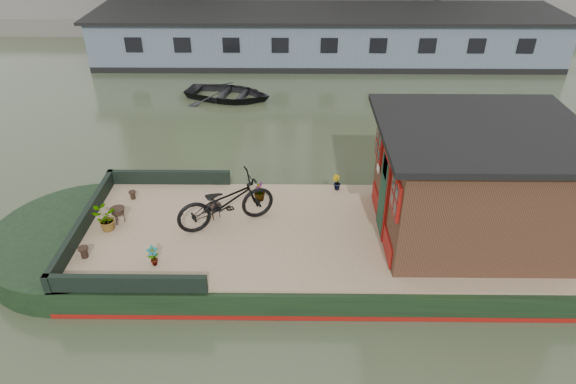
{
  "coord_description": "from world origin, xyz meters",
  "views": [
    {
      "loc": [
        -1.46,
        -8.92,
        7.18
      ],
      "look_at": [
        -1.56,
        0.5,
        1.3
      ],
      "focal_mm": 32.0,
      "sensor_mm": 36.0,
      "label": 1
    }
  ],
  "objects_px": {
    "cabin": "(473,182)",
    "bicycle": "(226,202)",
    "dinghy": "(228,90)",
    "brazier_front": "(119,215)",
    "brazier_rear": "(215,211)",
    "potted_plant_a": "(153,256)"
  },
  "relations": [
    {
      "from": "bicycle",
      "to": "dinghy",
      "type": "distance_m",
      "value": 9.03
    },
    {
      "from": "dinghy",
      "to": "potted_plant_a",
      "type": "bearing_deg",
      "value": -167.16
    },
    {
      "from": "brazier_front",
      "to": "brazier_rear",
      "type": "xyz_separation_m",
      "value": [
        2.07,
        0.2,
        -0.01
      ]
    },
    {
      "from": "cabin",
      "to": "brazier_rear",
      "type": "height_order",
      "value": "cabin"
    },
    {
      "from": "brazier_front",
      "to": "brazier_rear",
      "type": "distance_m",
      "value": 2.08
    },
    {
      "from": "potted_plant_a",
      "to": "brazier_rear",
      "type": "xyz_separation_m",
      "value": [
        0.98,
        1.62,
        -0.05
      ]
    },
    {
      "from": "bicycle",
      "to": "brazier_front",
      "type": "height_order",
      "value": "bicycle"
    },
    {
      "from": "bicycle",
      "to": "potted_plant_a",
      "type": "distance_m",
      "value": 1.93
    },
    {
      "from": "cabin",
      "to": "bicycle",
      "type": "xyz_separation_m",
      "value": [
        -5.07,
        0.23,
        -0.66
      ]
    },
    {
      "from": "brazier_rear",
      "to": "dinghy",
      "type": "height_order",
      "value": "brazier_rear"
    },
    {
      "from": "brazier_front",
      "to": "cabin",
      "type": "bearing_deg",
      "value": -1.9
    },
    {
      "from": "cabin",
      "to": "brazier_rear",
      "type": "bearing_deg",
      "value": 175.28
    },
    {
      "from": "potted_plant_a",
      "to": "dinghy",
      "type": "xyz_separation_m",
      "value": [
        0.29,
        10.34,
        -0.54
      ]
    },
    {
      "from": "bicycle",
      "to": "brazier_rear",
      "type": "height_order",
      "value": "bicycle"
    },
    {
      "from": "cabin",
      "to": "brazier_rear",
      "type": "xyz_separation_m",
      "value": [
        -5.36,
        0.44,
        -1.05
      ]
    },
    {
      "from": "brazier_front",
      "to": "bicycle",
      "type": "bearing_deg",
      "value": -0.46
    },
    {
      "from": "cabin",
      "to": "dinghy",
      "type": "height_order",
      "value": "cabin"
    },
    {
      "from": "cabin",
      "to": "dinghy",
      "type": "distance_m",
      "value": 11.09
    },
    {
      "from": "bicycle",
      "to": "dinghy",
      "type": "xyz_separation_m",
      "value": [
        -0.99,
        8.94,
        -0.88
      ]
    },
    {
      "from": "potted_plant_a",
      "to": "bicycle",
      "type": "bearing_deg",
      "value": 47.87
    },
    {
      "from": "cabin",
      "to": "bicycle",
      "type": "distance_m",
      "value": 5.12
    },
    {
      "from": "bicycle",
      "to": "dinghy",
      "type": "bearing_deg",
      "value": -18.23
    }
  ]
}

